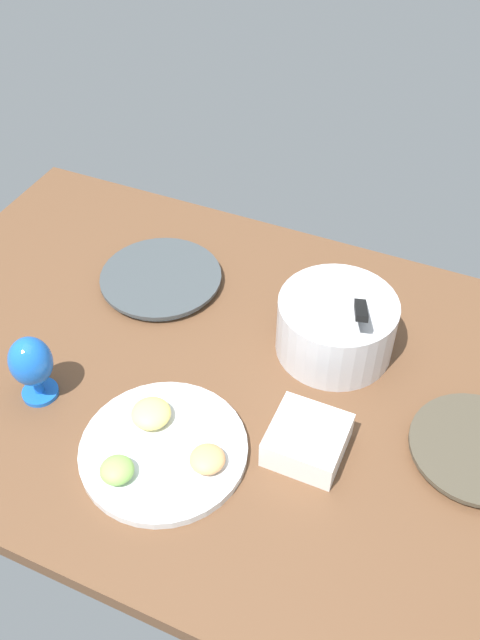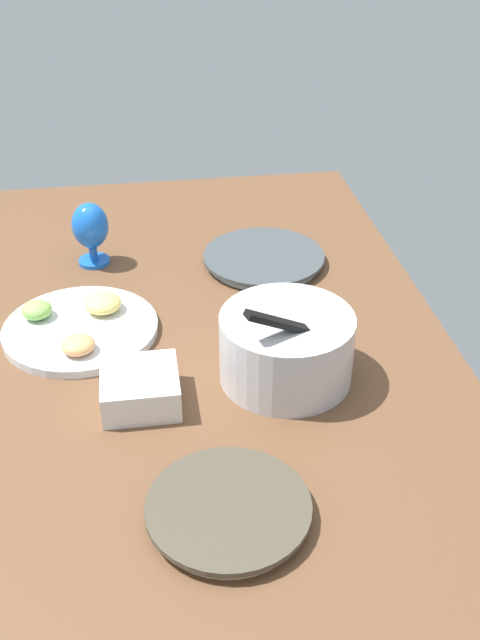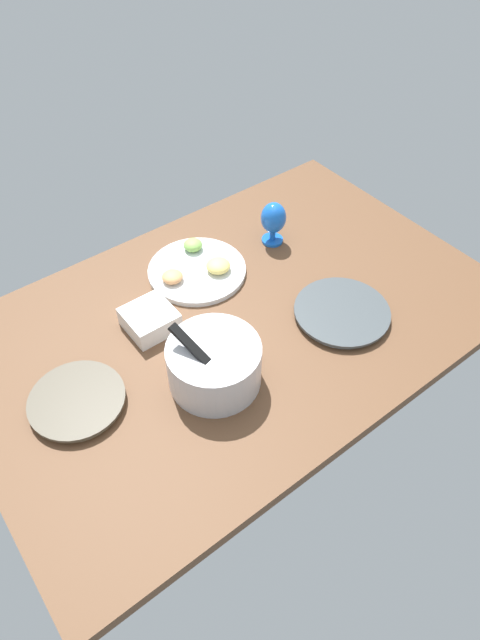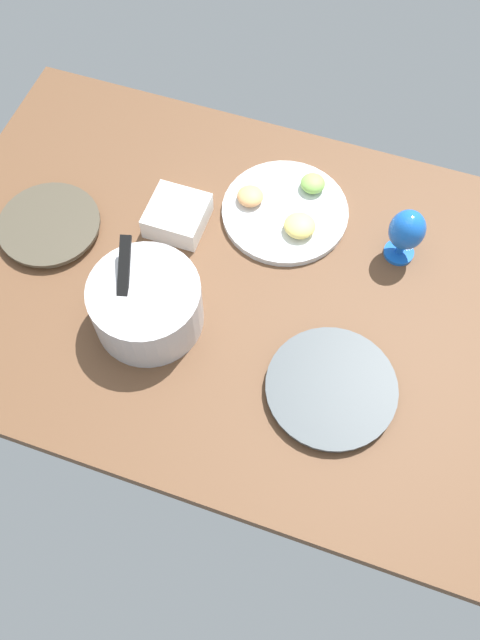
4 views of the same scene
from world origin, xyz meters
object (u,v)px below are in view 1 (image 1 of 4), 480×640
Objects in this scene: mixing_bowl at (336,324)px; fruit_platter at (162,448)px; dinner_plate_right at (476,450)px; square_bowl_white at (307,439)px; dinner_plate_left at (161,279)px; hurricane_glass_blue at (31,364)px.

mixing_bowl is 0.79× the size of fruit_platter.
square_bowl_white is at bearing -158.20° from dinner_plate_right.
mixing_bowl is 45.05cm from fruit_platter.
fruit_platter is at bearing -61.19° from dinner_plate_left.
fruit_platter reaches higher than dinner_plate_right.
mixing_bowl is at bearing 35.74° from hurricane_glass_blue.
hurricane_glass_blue is (-84.66, -21.03, 7.89)cm from dinner_plate_right.
fruit_platter is (-21.18, -39.33, -5.82)cm from mixing_bowl.
dinner_plate_left is 45.41cm from mixing_bowl.
dinner_plate_left is at bearing 175.28° from mixing_bowl.
mixing_bowl is 28.18cm from square_bowl_white.
dinner_plate_right is 37.52cm from mixing_bowl.
fruit_platter is 27.58cm from square_bowl_white.
square_bowl_white reaches higher than dinner_plate_left.
dinner_plate_right is at bearing -25.19° from mixing_bowl.
fruit_platter reaches higher than dinner_plate_left.
dinner_plate_left is 1.16× the size of mixing_bowl.
mixing_bowl is at bearing 97.66° from square_bowl_white.
hurricane_glass_blue is at bearing -98.81° from dinner_plate_left.
dinner_plate_left is 1.14× the size of dinner_plate_right.
dinner_plate_left is 80.77cm from dinner_plate_right.
dinner_plate_right is at bearing -13.95° from dinner_plate_left.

